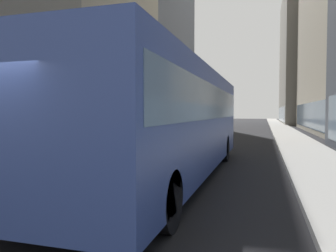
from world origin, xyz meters
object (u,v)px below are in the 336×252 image
at_px(car_grey_wagon, 112,136).
at_px(car_yellow_taxi, 201,122).
at_px(transit_bus, 171,116).
at_px(pedestrian_with_handbag, 53,130).

bearing_deg(car_grey_wagon, car_yellow_taxi, 90.00).
relative_size(transit_bus, pedestrian_with_handbag, 6.82).
bearing_deg(car_grey_wagon, pedestrian_with_handbag, 172.99).
height_order(transit_bus, pedestrian_with_handbag, transit_bus).
height_order(transit_bus, car_grey_wagon, transit_bus).
relative_size(car_grey_wagon, pedestrian_with_handbag, 2.69).
xyz_separation_m(transit_bus, car_grey_wagon, (-4.00, 4.24, -0.95)).
bearing_deg(transit_bus, car_yellow_taxi, 98.93).
xyz_separation_m(transit_bus, car_yellow_taxi, (-4.00, 25.45, -0.96)).
bearing_deg(pedestrian_with_handbag, car_grey_wagon, -7.01).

